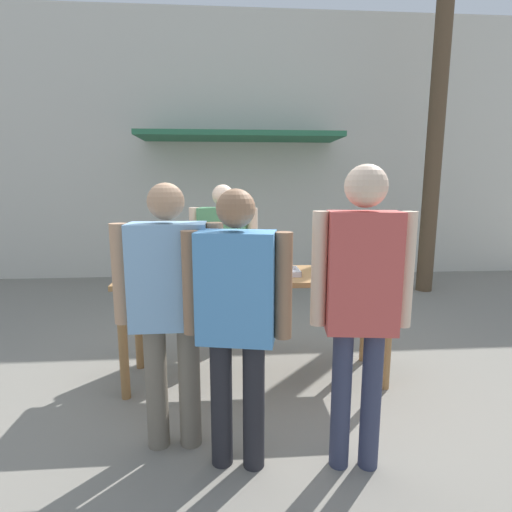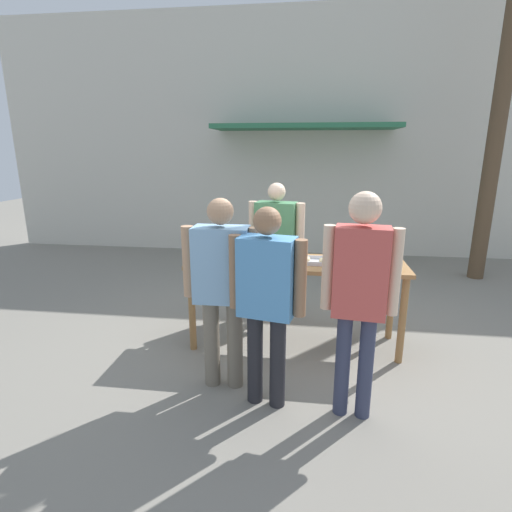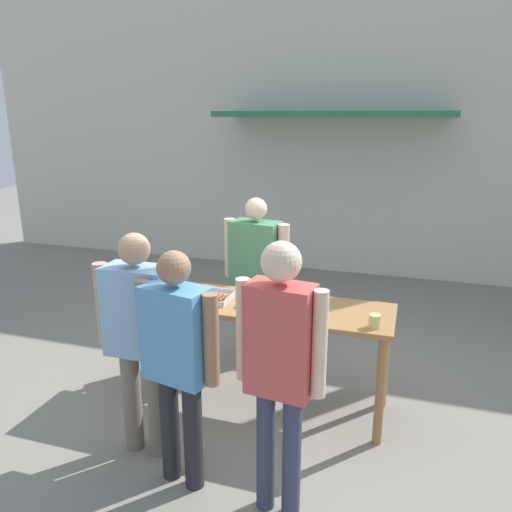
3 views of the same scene
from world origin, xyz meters
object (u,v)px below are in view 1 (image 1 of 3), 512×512
(condiment_jar_mustard, at_px, (130,278))
(person_customer_waiting_in_line, at_px, (237,309))
(condiment_jar_ketchup, at_px, (141,278))
(utility_pole, at_px, (441,67))
(person_customer_holding_hotdog, at_px, (170,297))
(person_server_behind_table, at_px, (224,252))
(food_tray_buns, at_px, (271,272))
(person_customer_with_cup, at_px, (361,293))
(food_tray_sausages, at_px, (206,274))
(beer_cup, at_px, (379,272))

(condiment_jar_mustard, bearing_deg, person_customer_waiting_in_line, -47.43)
(condiment_jar_ketchup, relative_size, utility_pole, 0.01)
(utility_pole, bearing_deg, person_customer_holding_hotdog, -134.15)
(person_server_behind_table, distance_m, person_customer_holding_hotdog, 1.71)
(food_tray_buns, height_order, person_customer_holding_hotdog, person_customer_holding_hotdog)
(person_server_behind_table, xyz_separation_m, person_customer_with_cup, (0.76, -1.95, 0.10))
(food_tray_buns, height_order, person_customer_waiting_in_line, person_customer_waiting_in_line)
(food_tray_sausages, bearing_deg, person_customer_holding_hotdog, -101.84)
(food_tray_buns, bearing_deg, food_tray_sausages, 179.94)
(condiment_jar_ketchup, relative_size, person_customer_holding_hotdog, 0.04)
(person_server_behind_table, relative_size, person_customer_waiting_in_line, 1.01)
(condiment_jar_ketchup, relative_size, person_customer_with_cup, 0.04)
(beer_cup, height_order, utility_pole, utility_pole)
(condiment_jar_mustard, height_order, person_customer_holding_hotdog, person_customer_holding_hotdog)
(food_tray_buns, relative_size, condiment_jar_mustard, 6.93)
(person_customer_with_cup, xyz_separation_m, utility_pole, (2.35, 3.81, 2.24))
(person_server_behind_table, bearing_deg, food_tray_buns, -55.58)
(condiment_jar_mustard, distance_m, person_customer_with_cup, 1.73)
(person_customer_holding_hotdog, bearing_deg, condiment_jar_ketchup, -65.38)
(beer_cup, relative_size, person_customer_holding_hotdog, 0.06)
(food_tray_sausages, bearing_deg, utility_pole, 39.69)
(condiment_jar_ketchup, bearing_deg, food_tray_sausages, 22.15)
(beer_cup, relative_size, person_customer_with_cup, 0.06)
(beer_cup, height_order, person_server_behind_table, person_server_behind_table)
(beer_cup, bearing_deg, person_server_behind_table, 140.06)
(food_tray_buns, bearing_deg, person_customer_with_cup, -71.46)
(food_tray_buns, bearing_deg, beer_cup, -12.17)
(condiment_jar_ketchup, distance_m, beer_cup, 1.84)
(condiment_jar_mustard, relative_size, person_customer_with_cup, 0.04)
(person_server_behind_table, height_order, person_customer_with_cup, person_customer_with_cup)
(utility_pole, bearing_deg, food_tray_buns, -135.22)
(beer_cup, xyz_separation_m, person_server_behind_table, (-1.23, 1.03, -0.00))
(condiment_jar_mustard, bearing_deg, person_customer_with_cup, -31.96)
(person_customer_waiting_in_line, bearing_deg, person_customer_with_cup, -173.63)
(food_tray_buns, bearing_deg, person_customer_holding_hotdog, -130.40)
(food_tray_buns, height_order, condiment_jar_ketchup, condiment_jar_ketchup)
(beer_cup, bearing_deg, person_customer_holding_hotdog, -157.07)
(condiment_jar_ketchup, bearing_deg, person_customer_holding_hotdog, -64.87)
(food_tray_sausages, bearing_deg, food_tray_buns, -0.06)
(person_customer_holding_hotdog, height_order, person_customer_with_cup, person_customer_with_cup)
(person_customer_holding_hotdog, bearing_deg, utility_pole, -134.66)
(beer_cup, bearing_deg, person_customer_waiting_in_line, -142.84)
(food_tray_buns, xyz_separation_m, person_customer_waiting_in_line, (-0.31, -1.04, 0.03))
(food_tray_buns, height_order, utility_pole, utility_pole)
(food_tray_sausages, distance_m, person_server_behind_table, 0.86)
(person_server_behind_table, relative_size, person_customer_with_cup, 0.94)
(food_tray_buns, relative_size, beer_cup, 4.79)
(condiment_jar_mustard, distance_m, beer_cup, 1.92)
(person_customer_holding_hotdog, bearing_deg, condiment_jar_mustard, -59.31)
(food_tray_sausages, xyz_separation_m, person_customer_holding_hotdog, (-0.17, -0.83, 0.05))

